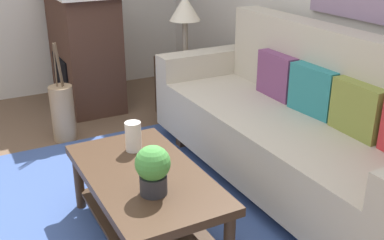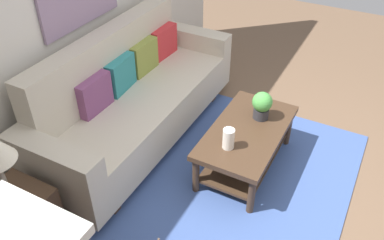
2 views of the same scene
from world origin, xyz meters
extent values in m
plane|color=brown|center=(0.00, 0.00, 0.00)|extent=(9.27, 9.27, 0.00)
cube|color=#3D5693|center=(0.00, 0.50, 0.01)|extent=(2.47, 1.94, 0.01)
cube|color=beige|center=(0.18, 1.57, 0.32)|extent=(2.03, 0.84, 0.40)
cube|color=beige|center=(0.18, 1.89, 0.80)|extent=(2.03, 0.20, 0.56)
cube|color=beige|center=(-0.94, 1.57, 0.42)|extent=(0.20, 0.84, 0.60)
cube|color=#422D1E|center=(-0.74, 1.57, 0.06)|extent=(0.08, 0.74, 0.12)
cube|color=#7A4270|center=(-0.21, 1.75, 0.68)|extent=(0.36, 0.13, 0.32)
cube|color=teal|center=(0.18, 1.75, 0.68)|extent=(0.37, 0.15, 0.32)
cube|color=olive|center=(0.56, 1.75, 0.68)|extent=(0.36, 0.13, 0.32)
cube|color=#422D1E|center=(0.26, 0.49, 0.41)|extent=(1.10, 0.60, 0.05)
cube|color=#422D1E|center=(0.26, 0.49, 0.12)|extent=(0.98, 0.50, 0.02)
cylinder|color=#422D1E|center=(-0.23, 0.24, 0.19)|extent=(0.06, 0.06, 0.38)
cylinder|color=#422D1E|center=(-0.23, 0.74, 0.19)|extent=(0.06, 0.06, 0.38)
cylinder|color=white|center=(-0.03, 0.55, 0.52)|extent=(0.10, 0.10, 0.18)
cylinder|color=#2D2D33|center=(0.48, 0.45, 0.48)|extent=(0.14, 0.14, 0.10)
sphere|color=#499A44|center=(0.48, 0.45, 0.60)|extent=(0.18, 0.18, 0.18)
cube|color=#422D1E|center=(-1.34, 1.57, 0.28)|extent=(0.44, 0.44, 0.56)
cylinder|color=gray|center=(-1.34, 1.57, 0.57)|extent=(0.16, 0.16, 0.02)
cylinder|color=gray|center=(-1.34, 1.57, 0.74)|extent=(0.05, 0.05, 0.35)
cone|color=beige|center=(-1.34, 1.57, 1.02)|extent=(0.28, 0.28, 0.22)
cube|color=#472D23|center=(-2.09, 0.85, 0.55)|extent=(0.90, 0.50, 1.10)
cube|color=black|center=(-2.09, 0.60, 0.30)|extent=(0.52, 0.02, 0.44)
cylinder|color=tan|center=(-1.33, 0.42, 0.24)|extent=(0.19, 0.19, 0.47)
cylinder|color=brown|center=(-1.31, 0.42, 0.65)|extent=(0.01, 0.04, 0.36)
cylinder|color=brown|center=(-1.34, 0.43, 0.65)|extent=(0.03, 0.04, 0.36)
cylinder|color=brown|center=(-1.34, 0.40, 0.65)|extent=(0.01, 0.02, 0.36)
camera|label=1|loc=(2.39, -0.34, 1.68)|focal=43.83mm
camera|label=2|loc=(-2.39, -0.37, 2.61)|focal=37.64mm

